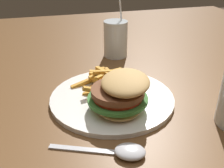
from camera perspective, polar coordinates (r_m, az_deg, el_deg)
dining_table at (r=0.68m, az=14.51°, el=-7.05°), size 1.67×1.28×0.77m
meal_plate_near at (r=0.55m, az=0.68°, el=-2.24°), size 0.27×0.27×0.09m
juice_glass at (r=0.80m, az=0.79°, el=9.44°), size 0.07×0.07×0.19m
spoon at (r=0.44m, az=2.85°, el=-14.42°), size 0.09×0.16×0.01m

